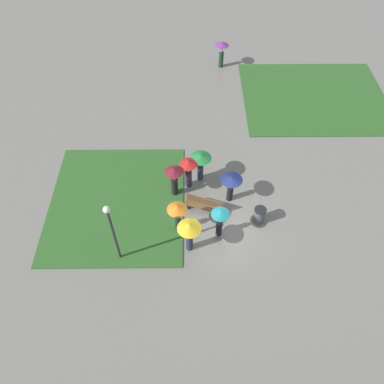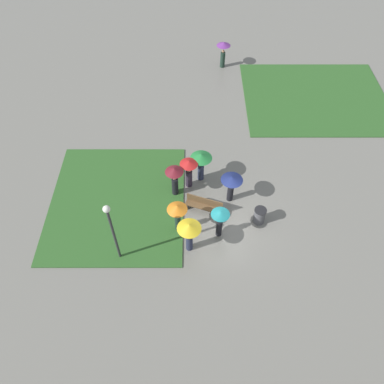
# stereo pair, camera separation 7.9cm
# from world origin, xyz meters

# --- Properties ---
(ground_plane) EXTENTS (90.00, 90.00, 0.00)m
(ground_plane) POSITION_xyz_m (0.00, 0.00, 0.00)
(ground_plane) COLOR slate
(lawn_patch_near) EXTENTS (7.17, 8.00, 0.06)m
(lawn_patch_near) POSITION_xyz_m (-5.76, 1.31, 0.03)
(lawn_patch_near) COLOR #2D5B26
(lawn_patch_near) RESTS_ON ground_plane
(lawn_patch_far) EXTENTS (9.87, 8.21, 0.06)m
(lawn_patch_far) POSITION_xyz_m (6.91, 10.54, 0.03)
(lawn_patch_far) COLOR #2D5B26
(lawn_patch_far) RESTS_ON ground_plane
(park_bench) EXTENTS (1.99, 1.05, 0.90)m
(park_bench) POSITION_xyz_m (-1.08, 0.71, 0.48)
(park_bench) COLOR brown
(park_bench) RESTS_ON ground_plane
(lamp_post) EXTENTS (0.32, 0.32, 4.00)m
(lamp_post) POSITION_xyz_m (-5.18, -2.08, 2.60)
(lamp_post) COLOR #2D2D30
(lamp_post) RESTS_ON ground_plane
(trash_bin) EXTENTS (0.63, 0.63, 0.96)m
(trash_bin) POSITION_xyz_m (1.74, 0.02, 0.48)
(trash_bin) COLOR #4C4C51
(trash_bin) RESTS_ON ground_plane
(crowd_person_green) EXTENTS (1.19, 1.19, 1.91)m
(crowd_person_green) POSITION_xyz_m (-1.21, 3.00, 1.47)
(crowd_person_green) COLOR #282D47
(crowd_person_green) RESTS_ON ground_plane
(crowd_person_teal) EXTENTS (0.91, 0.91, 1.91)m
(crowd_person_teal) POSITION_xyz_m (-0.37, -0.78, 1.36)
(crowd_person_teal) COLOR black
(crowd_person_teal) RESTS_ON ground_plane
(crowd_person_orange) EXTENTS (1.00, 1.00, 1.93)m
(crowd_person_orange) POSITION_xyz_m (-2.41, -0.46, 1.44)
(crowd_person_orange) COLOR #1E3328
(crowd_person_orange) RESTS_ON ground_plane
(crowd_person_yellow) EXTENTS (1.14, 1.14, 2.01)m
(crowd_person_yellow) POSITION_xyz_m (-1.84, -1.59, 1.53)
(crowd_person_yellow) COLOR #282D47
(crowd_person_yellow) RESTS_ON ground_plane
(crowd_person_navy) EXTENTS (1.15, 1.15, 1.79)m
(crowd_person_navy) POSITION_xyz_m (0.34, 1.49, 1.34)
(crowd_person_navy) COLOR black
(crowd_person_navy) RESTS_ON ground_plane
(crowd_person_maroon) EXTENTS (0.97, 0.97, 2.02)m
(crowd_person_maroon) POSITION_xyz_m (-2.62, 1.88, 1.40)
(crowd_person_maroon) COLOR black
(crowd_person_maroon) RESTS_ON ground_plane
(crowd_person_red) EXTENTS (0.98, 0.98, 1.93)m
(crowd_person_red) POSITION_xyz_m (-1.87, 2.50, 1.32)
(crowd_person_red) COLOR #2D2333
(crowd_person_red) RESTS_ON ground_plane
(lone_walker_far_path) EXTENTS (1.02, 1.02, 1.96)m
(lone_walker_far_path) POSITION_xyz_m (0.60, 14.43, 1.37)
(lone_walker_far_path) COLOR #1E3328
(lone_walker_far_path) RESTS_ON ground_plane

